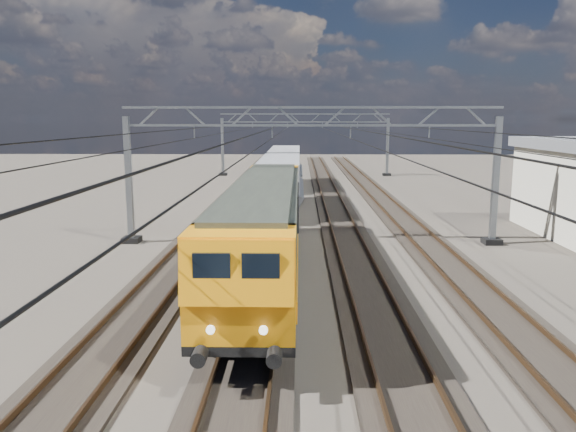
{
  "coord_description": "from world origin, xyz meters",
  "views": [
    {
      "loc": [
        -0.6,
        -24.95,
        6.45
      ],
      "look_at": [
        -1.08,
        -1.48,
        2.4
      ],
      "focal_mm": 35.0,
      "sensor_mm": 36.0,
      "label": 1
    }
  ],
  "objects_px": {
    "hopper_wagon_mid": "(285,164)",
    "locomotive": "(265,223)",
    "hopper_wagon_lead": "(280,179)",
    "catenary_gantry_mid": "(311,169)",
    "catenary_gantry_far": "(305,142)"
  },
  "relations": [
    {
      "from": "hopper_wagon_mid",
      "to": "locomotive",
      "type": "bearing_deg",
      "value": -90.0
    },
    {
      "from": "locomotive",
      "to": "hopper_wagon_lead",
      "type": "bearing_deg",
      "value": 90.0
    },
    {
      "from": "catenary_gantry_mid",
      "to": "hopper_wagon_mid",
      "type": "bearing_deg",
      "value": 94.54
    },
    {
      "from": "catenary_gantry_mid",
      "to": "locomotive",
      "type": "distance_m",
      "value": 7.18
    },
    {
      "from": "catenary_gantry_mid",
      "to": "locomotive",
      "type": "xyz_separation_m",
      "value": [
        -2.0,
        -6.71,
        -1.58
      ]
    },
    {
      "from": "locomotive",
      "to": "hopper_wagon_mid",
      "type": "relative_size",
      "value": 1.62
    },
    {
      "from": "catenary_gantry_mid",
      "to": "hopper_wagon_mid",
      "type": "height_order",
      "value": "catenary_gantry_mid"
    },
    {
      "from": "hopper_wagon_lead",
      "to": "locomotive",
      "type": "bearing_deg",
      "value": -90.0
    },
    {
      "from": "locomotive",
      "to": "hopper_wagon_lead",
      "type": "relative_size",
      "value": 1.62
    },
    {
      "from": "catenary_gantry_mid",
      "to": "catenary_gantry_far",
      "type": "relative_size",
      "value": 1.0
    },
    {
      "from": "catenary_gantry_far",
      "to": "hopper_wagon_mid",
      "type": "height_order",
      "value": "catenary_gantry_far"
    },
    {
      "from": "hopper_wagon_mid",
      "to": "catenary_gantry_mid",
      "type": "bearing_deg",
      "value": -85.46
    },
    {
      "from": "hopper_wagon_mid",
      "to": "hopper_wagon_lead",
      "type": "bearing_deg",
      "value": -90.0
    },
    {
      "from": "locomotive",
      "to": "hopper_wagon_mid",
      "type": "xyz_separation_m",
      "value": [
        -0.0,
        31.9,
        -0.09
      ]
    },
    {
      "from": "locomotive",
      "to": "hopper_wagon_mid",
      "type": "bearing_deg",
      "value": 90.0
    }
  ]
}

